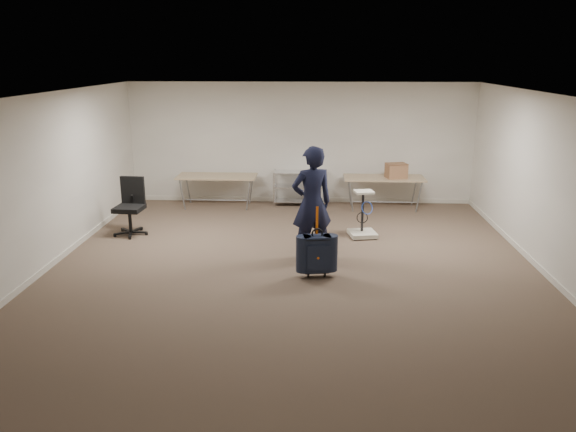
{
  "coord_description": "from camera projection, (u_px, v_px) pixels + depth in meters",
  "views": [
    {
      "loc": [
        0.32,
        -8.53,
        3.35
      ],
      "look_at": [
        -0.1,
        0.3,
        0.83
      ],
      "focal_mm": 35.0,
      "sensor_mm": 36.0,
      "label": 1
    }
  ],
  "objects": [
    {
      "name": "office_chair",
      "position": [
        131.0,
        217.0,
        10.92
      ],
      "size": [
        0.67,
        0.67,
        1.11
      ],
      "color": "black",
      "rests_on": "ground"
    },
    {
      "name": "wire_shelf",
      "position": [
        300.0,
        186.0,
        13.04
      ],
      "size": [
        1.22,
        0.47,
        0.8
      ],
      "color": "silver",
      "rests_on": "ground"
    },
    {
      "name": "equipment_cart",
      "position": [
        363.0,
        225.0,
        10.77
      ],
      "size": [
        0.58,
        0.58,
        0.91
      ],
      "color": "silver",
      "rests_on": "ground"
    },
    {
      "name": "person",
      "position": [
        312.0,
        203.0,
        9.44
      ],
      "size": [
        0.83,
        0.68,
        1.94
      ],
      "primitive_type": "imported",
      "rotation": [
        0.0,
        0.0,
        3.49
      ],
      "color": "black",
      "rests_on": "ground"
    },
    {
      "name": "folding_table_right",
      "position": [
        384.0,
        179.0,
        12.65
      ],
      "size": [
        1.8,
        0.75,
        0.73
      ],
      "color": "#987A5D",
      "rests_on": "ground"
    },
    {
      "name": "ground",
      "position": [
        293.0,
        270.0,
        9.13
      ],
      "size": [
        9.0,
        9.0,
        0.0
      ],
      "primitive_type": "plane",
      "color": "#4D3E2E",
      "rests_on": "ground"
    },
    {
      "name": "cardboard_box",
      "position": [
        396.0,
        171.0,
        12.53
      ],
      "size": [
        0.5,
        0.42,
        0.33
      ],
      "primitive_type": "cube",
      "rotation": [
        0.0,
        0.0,
        0.24
      ],
      "color": "olive",
      "rests_on": "folding_table_right"
    },
    {
      "name": "folding_table_left",
      "position": [
        217.0,
        178.0,
        12.82
      ],
      "size": [
        1.8,
        0.75,
        0.73
      ],
      "color": "#987A5D",
      "rests_on": "ground"
    },
    {
      "name": "suitcase",
      "position": [
        317.0,
        254.0,
        8.74
      ],
      "size": [
        0.45,
        0.3,
        1.15
      ],
      "color": "#161833",
      "rests_on": "ground"
    },
    {
      "name": "room_shell",
      "position": [
        296.0,
        240.0,
        10.44
      ],
      "size": [
        8.0,
        9.0,
        9.0
      ],
      "color": "beige",
      "rests_on": "ground"
    }
  ]
}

